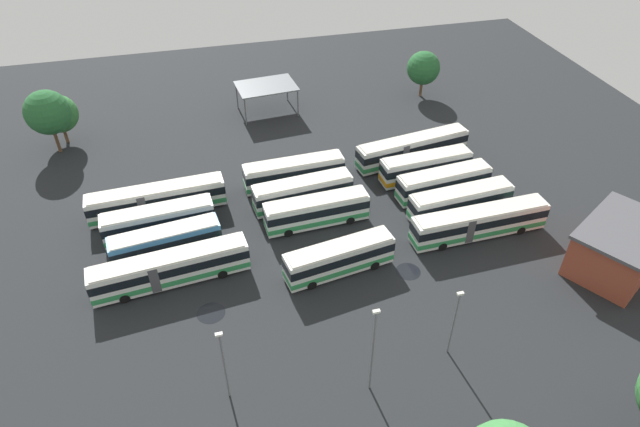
# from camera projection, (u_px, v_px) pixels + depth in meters

# --- Properties ---
(ground_plane) EXTENTS (111.50, 111.50, 0.00)m
(ground_plane) POSITION_uv_depth(u_px,v_px,m) (314.00, 224.00, 62.14)
(ground_plane) COLOR black
(bus_row0_slot1) EXTENTS (15.54, 4.11, 3.49)m
(bus_row0_slot1) POSITION_uv_depth(u_px,v_px,m) (170.00, 269.00, 53.86)
(bus_row0_slot1) COLOR silver
(bus_row0_slot1) RESTS_ON ground_plane
(bus_row0_slot2) EXTENTS (11.51, 3.91, 3.49)m
(bus_row0_slot2) POSITION_uv_depth(u_px,v_px,m) (166.00, 243.00, 56.86)
(bus_row0_slot2) COLOR teal
(bus_row0_slot2) RESTS_ON ground_plane
(bus_row0_slot3) EXTENTS (12.05, 3.42, 3.49)m
(bus_row0_slot3) POSITION_uv_depth(u_px,v_px,m) (159.00, 221.00, 59.67)
(bus_row0_slot3) COLOR silver
(bus_row0_slot3) RESTS_ON ground_plane
(bus_row0_slot4) EXTENTS (15.48, 3.34, 3.49)m
(bus_row0_slot4) POSITION_uv_depth(u_px,v_px,m) (157.00, 199.00, 62.69)
(bus_row0_slot4) COLOR silver
(bus_row0_slot4) RESTS_ON ground_plane
(bus_row1_slot0) EXTENTS (11.56, 4.25, 3.49)m
(bus_row1_slot0) POSITION_uv_depth(u_px,v_px,m) (339.00, 258.00, 55.04)
(bus_row1_slot0) COLOR silver
(bus_row1_slot0) RESTS_ON ground_plane
(bus_row1_slot2) EXTENTS (11.79, 3.11, 3.49)m
(bus_row1_slot2) POSITION_uv_depth(u_px,v_px,m) (317.00, 211.00, 61.03)
(bus_row1_slot2) COLOR silver
(bus_row1_slot2) RESTS_ON ground_plane
(bus_row1_slot3) EXTENTS (11.80, 3.53, 3.49)m
(bus_row1_slot3) POSITION_uv_depth(u_px,v_px,m) (303.00, 192.00, 63.80)
(bus_row1_slot3) COLOR silver
(bus_row1_slot3) RESTS_ON ground_plane
(bus_row1_slot4) EXTENTS (12.35, 2.97, 3.49)m
(bus_row1_slot4) POSITION_uv_depth(u_px,v_px,m) (294.00, 172.00, 67.02)
(bus_row1_slot4) COLOR silver
(bus_row1_slot4) RESTS_ON ground_plane
(bus_row2_slot0) EXTENTS (15.43, 2.97, 3.49)m
(bus_row2_slot0) POSITION_uv_depth(u_px,v_px,m) (479.00, 222.00, 59.46)
(bus_row2_slot0) COLOR silver
(bus_row2_slot0) RESTS_ON ground_plane
(bus_row2_slot1) EXTENTS (12.27, 3.34, 3.49)m
(bus_row2_slot1) POSITION_uv_depth(u_px,v_px,m) (460.00, 202.00, 62.39)
(bus_row2_slot1) COLOR silver
(bus_row2_slot1) RESTS_ON ground_plane
(bus_row2_slot2) EXTENTS (11.66, 3.53, 3.49)m
(bus_row2_slot2) POSITION_uv_depth(u_px,v_px,m) (443.00, 183.00, 65.30)
(bus_row2_slot2) COLOR silver
(bus_row2_slot2) RESTS_ON ground_plane
(bus_row2_slot3) EXTENTS (11.66, 3.28, 3.49)m
(bus_row2_slot3) POSITION_uv_depth(u_px,v_px,m) (426.00, 166.00, 68.03)
(bus_row2_slot3) COLOR silver
(bus_row2_slot3) RESTS_ON ground_plane
(bus_row2_slot4) EXTENTS (15.56, 4.78, 3.49)m
(bus_row2_slot4) POSITION_uv_depth(u_px,v_px,m) (412.00, 149.00, 71.28)
(bus_row2_slot4) COLOR silver
(bus_row2_slot4) RESTS_ON ground_plane
(depot_building) EXTENTS (12.33, 11.24, 5.21)m
(depot_building) POSITION_uv_depth(u_px,v_px,m) (618.00, 248.00, 55.10)
(depot_building) COLOR #99422D
(depot_building) RESTS_ON ground_plane
(maintenance_shelter) EXTENTS (9.01, 6.75, 4.31)m
(maintenance_shelter) POSITION_uv_depth(u_px,v_px,m) (266.00, 87.00, 80.50)
(maintenance_shelter) COLOR slate
(maintenance_shelter) RESTS_ON ground_plane
(lamp_post_by_building) EXTENTS (0.56, 0.28, 9.42)m
(lamp_post_by_building) POSITION_uv_depth(u_px,v_px,m) (373.00, 348.00, 42.30)
(lamp_post_by_building) COLOR slate
(lamp_post_by_building) RESTS_ON ground_plane
(lamp_post_far_corner) EXTENTS (0.56, 0.28, 7.78)m
(lamp_post_far_corner) POSITION_uv_depth(u_px,v_px,m) (224.00, 363.00, 42.23)
(lamp_post_far_corner) COLOR slate
(lamp_post_far_corner) RESTS_ON ground_plane
(lamp_post_mid_lot) EXTENTS (0.56, 0.28, 7.44)m
(lamp_post_mid_lot) POSITION_uv_depth(u_px,v_px,m) (454.00, 320.00, 45.76)
(lamp_post_mid_lot) COLOR slate
(lamp_post_mid_lot) RESTS_ON ground_plane
(tree_northwest) EXTENTS (5.08, 5.08, 7.18)m
(tree_northwest) POSITION_uv_depth(u_px,v_px,m) (423.00, 68.00, 84.41)
(tree_northwest) COLOR brown
(tree_northwest) RESTS_ON ground_plane
(tree_south_edge) EXTENTS (5.77, 5.77, 8.73)m
(tree_south_edge) POSITION_uv_depth(u_px,v_px,m) (47.00, 112.00, 70.65)
(tree_south_edge) COLOR brown
(tree_south_edge) RESTS_ON ground_plane
(tree_northeast) EXTENTS (5.02, 5.02, 6.89)m
(tree_northeast) POSITION_uv_depth(u_px,v_px,m) (59.00, 114.00, 73.42)
(tree_northeast) COLOR brown
(tree_northeast) RESTS_ON ground_plane
(puddle_near_shelter) EXTENTS (3.04, 3.04, 0.01)m
(puddle_near_shelter) POSITION_uv_depth(u_px,v_px,m) (295.00, 176.00, 69.68)
(puddle_near_shelter) COLOR black
(puddle_near_shelter) RESTS_ON ground_plane
(puddle_front_lane) EXTENTS (2.55, 2.55, 0.01)m
(puddle_front_lane) POSITION_uv_depth(u_px,v_px,m) (408.00, 272.00, 56.15)
(puddle_front_lane) COLOR black
(puddle_front_lane) RESTS_ON ground_plane
(puddle_back_corner) EXTENTS (2.70, 2.70, 0.01)m
(puddle_back_corner) POSITION_uv_depth(u_px,v_px,m) (211.00, 313.00, 51.79)
(puddle_back_corner) COLOR black
(puddle_back_corner) RESTS_ON ground_plane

